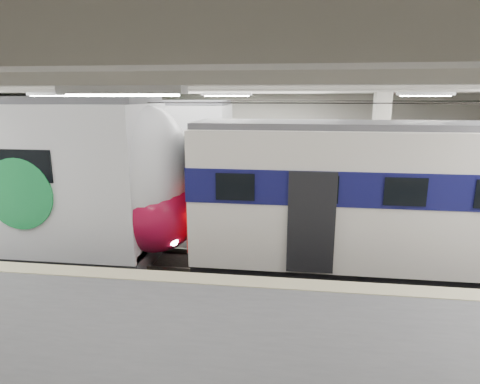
# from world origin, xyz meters

# --- Properties ---
(station_hall) EXTENTS (36.00, 24.00, 5.75)m
(station_hall) POSITION_xyz_m (0.00, -1.74, 3.24)
(station_hall) COLOR black
(station_hall) RESTS_ON ground
(older_rer) EXTENTS (12.70, 2.81, 4.22)m
(older_rer) POSITION_xyz_m (5.74, 0.00, 2.22)
(older_rer) COLOR white
(older_rer) RESTS_ON ground
(far_train) EXTENTS (14.94, 3.37, 4.71)m
(far_train) POSITION_xyz_m (-8.00, 5.50, 2.43)
(far_train) COLOR white
(far_train) RESTS_ON ground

